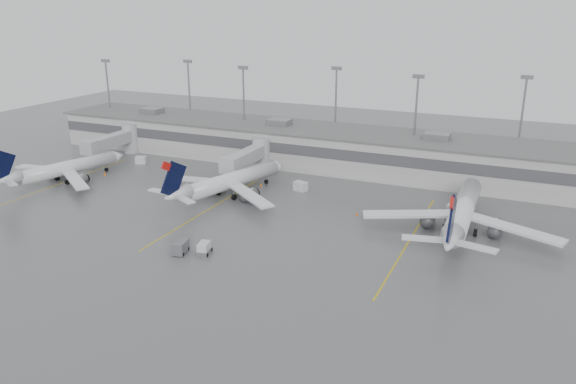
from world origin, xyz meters
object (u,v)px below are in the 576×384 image
at_px(jet_far_left, 63,168).
at_px(jet_mid_right, 462,212).
at_px(jet_mid_left, 228,181).
at_px(baggage_tug, 204,249).

relative_size(jet_far_left, jet_mid_right, 0.81).
distance_m(jet_mid_left, baggage_tug, 25.17).
bearing_deg(jet_far_left, baggage_tug, -6.37).
xyz_separation_m(jet_far_left, jet_mid_right, (76.45, 5.27, 0.58)).
bearing_deg(jet_mid_right, baggage_tug, -145.35).
relative_size(jet_mid_right, baggage_tug, 11.57).
distance_m(jet_far_left, jet_mid_right, 76.64).
bearing_deg(jet_mid_right, jet_far_left, -176.78).
distance_m(jet_mid_right, baggage_tug, 39.87).
bearing_deg(baggage_tug, jet_far_left, 145.71).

